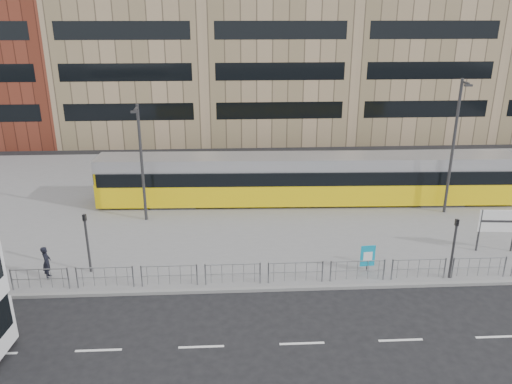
{
  "coord_description": "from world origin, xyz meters",
  "views": [
    {
      "loc": [
        -0.71,
        -20.45,
        12.5
      ],
      "look_at": [
        0.7,
        6.0,
        2.81
      ],
      "focal_mm": 35.0,
      "sensor_mm": 36.0,
      "label": 1
    }
  ],
  "objects_px": {
    "station_sign": "(498,223)",
    "traffic_light_west": "(87,236)",
    "pedestrian": "(47,262)",
    "lamp_post_west": "(141,158)",
    "ad_panel": "(368,256)",
    "lamp_post_east": "(454,143)",
    "tram": "(307,179)",
    "traffic_light_east": "(454,241)"
  },
  "relations": [
    {
      "from": "tram",
      "to": "ad_panel",
      "type": "height_order",
      "value": "tram"
    },
    {
      "from": "station_sign",
      "to": "lamp_post_east",
      "type": "height_order",
      "value": "lamp_post_east"
    },
    {
      "from": "tram",
      "to": "traffic_light_west",
      "type": "height_order",
      "value": "tram"
    },
    {
      "from": "lamp_post_west",
      "to": "lamp_post_east",
      "type": "xyz_separation_m",
      "value": [
        19.15,
        0.22,
        0.66
      ]
    },
    {
      "from": "tram",
      "to": "traffic_light_west",
      "type": "distance_m",
      "value": 15.2
    },
    {
      "from": "ad_panel",
      "to": "lamp_post_east",
      "type": "height_order",
      "value": "lamp_post_east"
    },
    {
      "from": "ad_panel",
      "to": "pedestrian",
      "type": "relative_size",
      "value": 0.84
    },
    {
      "from": "tram",
      "to": "ad_panel",
      "type": "xyz_separation_m",
      "value": [
        1.61,
        -9.69,
        -0.84
      ]
    },
    {
      "from": "ad_panel",
      "to": "station_sign",
      "type": "bearing_deg",
      "value": 8.71
    },
    {
      "from": "ad_panel",
      "to": "lamp_post_west",
      "type": "bearing_deg",
      "value": 144.39
    },
    {
      "from": "ad_panel",
      "to": "lamp_post_west",
      "type": "distance_m",
      "value": 14.39
    },
    {
      "from": "tram",
      "to": "ad_panel",
      "type": "distance_m",
      "value": 9.86
    },
    {
      "from": "pedestrian",
      "to": "lamp_post_east",
      "type": "xyz_separation_m",
      "value": [
        22.82,
        7.17,
        3.82
      ]
    },
    {
      "from": "pedestrian",
      "to": "traffic_light_west",
      "type": "bearing_deg",
      "value": -87.66
    },
    {
      "from": "traffic_light_east",
      "to": "lamp_post_east",
      "type": "relative_size",
      "value": 0.36
    },
    {
      "from": "ad_panel",
      "to": "lamp_post_west",
      "type": "height_order",
      "value": "lamp_post_west"
    },
    {
      "from": "pedestrian",
      "to": "lamp_post_west",
      "type": "bearing_deg",
      "value": -39.63
    },
    {
      "from": "pedestrian",
      "to": "lamp_post_east",
      "type": "relative_size",
      "value": 0.19
    },
    {
      "from": "tram",
      "to": "station_sign",
      "type": "xyz_separation_m",
      "value": [
        9.1,
        -7.87,
        0.0
      ]
    },
    {
      "from": "station_sign",
      "to": "traffic_light_east",
      "type": "xyz_separation_m",
      "value": [
        -3.62,
        -2.7,
        0.32
      ]
    },
    {
      "from": "lamp_post_east",
      "to": "traffic_light_west",
      "type": "bearing_deg",
      "value": -162.25
    },
    {
      "from": "ad_panel",
      "to": "tram",
      "type": "bearing_deg",
      "value": 94.44
    },
    {
      "from": "pedestrian",
      "to": "lamp_post_west",
      "type": "xyz_separation_m",
      "value": [
        3.68,
        6.96,
        3.16
      ]
    },
    {
      "from": "tram",
      "to": "pedestrian",
      "type": "height_order",
      "value": "tram"
    },
    {
      "from": "tram",
      "to": "pedestrian",
      "type": "bearing_deg",
      "value": -144.37
    },
    {
      "from": "lamp_post_east",
      "to": "ad_panel",
      "type": "bearing_deg",
      "value": -133.82
    },
    {
      "from": "tram",
      "to": "lamp_post_east",
      "type": "height_order",
      "value": "lamp_post_east"
    },
    {
      "from": "tram",
      "to": "lamp_post_east",
      "type": "xyz_separation_m",
      "value": [
        8.68,
        -2.33,
        3.0
      ]
    },
    {
      "from": "tram",
      "to": "lamp_post_west",
      "type": "bearing_deg",
      "value": -164.59
    },
    {
      "from": "traffic_light_west",
      "to": "pedestrian",
      "type": "bearing_deg",
      "value": -148.77
    },
    {
      "from": "traffic_light_east",
      "to": "lamp_post_east",
      "type": "height_order",
      "value": "lamp_post_east"
    },
    {
      "from": "lamp_post_west",
      "to": "lamp_post_east",
      "type": "relative_size",
      "value": 0.85
    },
    {
      "from": "station_sign",
      "to": "traffic_light_west",
      "type": "distance_m",
      "value": 21.36
    },
    {
      "from": "ad_panel",
      "to": "lamp_post_west",
      "type": "relative_size",
      "value": 0.19
    },
    {
      "from": "traffic_light_west",
      "to": "lamp_post_west",
      "type": "distance_m",
      "value": 7.01
    },
    {
      "from": "station_sign",
      "to": "lamp_post_east",
      "type": "distance_m",
      "value": 6.31
    },
    {
      "from": "tram",
      "to": "ad_panel",
      "type": "relative_size",
      "value": 20.09
    },
    {
      "from": "tram",
      "to": "lamp_post_east",
      "type": "relative_size",
      "value": 3.27
    },
    {
      "from": "traffic_light_east",
      "to": "lamp_post_west",
      "type": "xyz_separation_m",
      "value": [
        -15.95,
        8.02,
        2.02
      ]
    },
    {
      "from": "tram",
      "to": "pedestrian",
      "type": "distance_m",
      "value": 17.06
    },
    {
      "from": "traffic_light_west",
      "to": "lamp_post_west",
      "type": "relative_size",
      "value": 0.43
    },
    {
      "from": "station_sign",
      "to": "traffic_light_west",
      "type": "height_order",
      "value": "traffic_light_west"
    }
  ]
}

